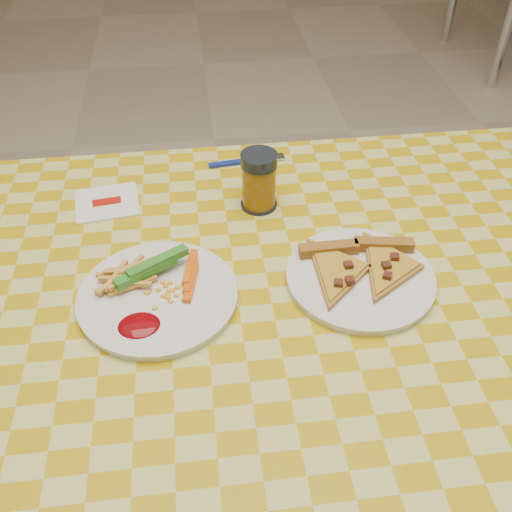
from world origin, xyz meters
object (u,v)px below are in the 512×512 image
object	(u,v)px
plate_left	(158,297)
drink_glass	(259,181)
table	(268,319)
plate_right	(360,279)

from	to	relation	value
plate_left	drink_glass	xyz separation A→B (m)	(0.19, 0.22, 0.05)
table	plate_left	xyz separation A→B (m)	(-0.17, -0.01, 0.08)
plate_right	drink_glass	world-z (taller)	drink_glass
plate_left	drink_glass	size ratio (longest dim) A/B	2.20
table	plate_right	world-z (taller)	plate_right
table	plate_left	size ratio (longest dim) A/B	5.28
plate_right	drink_glass	xyz separation A→B (m)	(-0.13, 0.22, 0.05)
plate_left	drink_glass	distance (m)	0.30
plate_left	plate_right	xyz separation A→B (m)	(0.32, 0.00, 0.00)
table	plate_right	distance (m)	0.17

